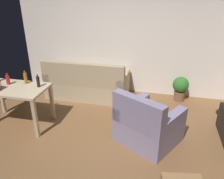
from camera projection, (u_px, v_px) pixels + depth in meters
name	position (u px, v px, depth m)	size (l,w,h in m)	color
ground_plane	(100.00, 141.00, 3.83)	(5.20, 4.40, 0.02)	brown
wall_rear	(125.00, 37.00, 5.22)	(5.20, 0.10, 2.70)	silver
couch	(87.00, 85.00, 5.27)	(1.89, 0.84, 0.92)	tan
desk	(14.00, 93.00, 4.05)	(1.21, 0.72, 0.76)	#C6B28E
potted_plant	(180.00, 87.00, 5.09)	(0.36, 0.36, 0.57)	brown
armchair	(147.00, 125.00, 3.68)	(1.20, 1.18, 0.92)	gray
bottle_red	(8.00, 80.00, 4.09)	(0.07, 0.07, 0.22)	#AD2323
bottle_amber	(26.00, 78.00, 4.13)	(0.06, 0.06, 0.25)	#9E6019
bottle_dark	(38.00, 82.00, 3.98)	(0.06, 0.06, 0.24)	black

